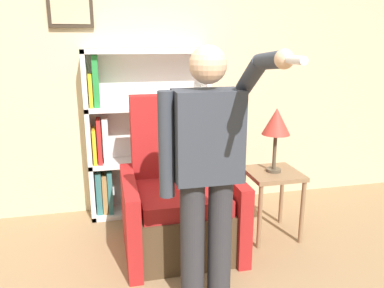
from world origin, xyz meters
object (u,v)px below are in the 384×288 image
object	(u,v)px
armchair	(179,202)
table_lamp	(276,124)
person_standing	(207,167)
bookcase	(140,137)
side_table	(273,183)

from	to	relation	value
armchair	table_lamp	world-z (taller)	armchair
person_standing	armchair	bearing A→B (deg)	92.24
bookcase	table_lamp	bearing A→B (deg)	-35.26
person_standing	bookcase	bearing A→B (deg)	100.28
person_standing	side_table	xyz separation A→B (m)	(0.77, 0.72, -0.44)
person_standing	table_lamp	distance (m)	1.06
bookcase	table_lamp	world-z (taller)	bookcase
table_lamp	armchair	bearing A→B (deg)	178.62
bookcase	armchair	bearing A→B (deg)	-71.83
person_standing	table_lamp	size ratio (longest dim) A/B	3.01
side_table	table_lamp	bearing A→B (deg)	-135.00
bookcase	armchair	world-z (taller)	bookcase
armchair	person_standing	bearing A→B (deg)	-87.76
bookcase	person_standing	world-z (taller)	person_standing
armchair	person_standing	xyz separation A→B (m)	(0.03, -0.74, 0.54)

